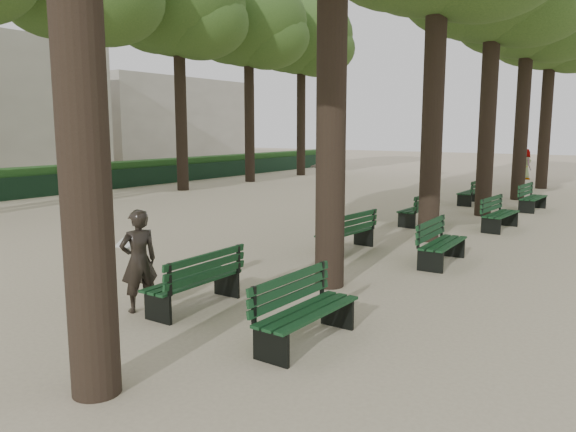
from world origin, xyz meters
The scene contains 20 objects.
ground centered at (0.00, 0.00, 0.00)m, with size 120.00×120.00×0.00m, color #C4B394.
tree_central_5 centered at (1.50, 23.00, 7.65)m, with size 6.00×6.00×9.95m.
tree_far_3 centered at (-12.00, 13.00, 8.14)m, with size 6.00×6.00×10.45m.
tree_far_4 centered at (-12.00, 18.00, 8.14)m, with size 6.00×6.00×10.45m.
tree_far_5 centered at (-12.00, 23.00, 8.14)m, with size 6.00×6.00×10.45m.
bench_left_0 centered at (0.37, 0.71, 0.27)m, with size 0.58×1.80×0.92m.
bench_left_1 centered at (0.37, 5.74, 0.27)m, with size 0.70×1.84×0.92m.
bench_left_2 centered at (0.37, 10.18, 0.27)m, with size 0.61×1.81×0.92m.
bench_left_3 centered at (0.37, 15.55, 0.27)m, with size 0.57×1.80×0.92m.
bench_right_0 centered at (2.63, 0.45, 0.27)m, with size 0.62×1.81×0.92m.
bench_right_1 centered at (2.63, 5.76, 0.27)m, with size 0.63×1.82×0.92m.
bench_right_2 centered at (2.63, 10.60, 0.27)m, with size 0.68×1.83×0.92m.
bench_right_3 centered at (2.63, 15.07, 0.27)m, with size 0.67×1.83×0.92m.
man_with_map centered at (-0.24, 0.13, 0.80)m, with size 0.70×0.71×1.61m.
pedestrian_d centered at (-0.17, 27.64, 0.84)m, with size 0.82×0.34×1.68m, color #262628.
pedestrian_e centered at (-8.69, 20.07, 0.76)m, with size 1.41×0.31×1.53m, color #262628.
pedestrian_a centered at (-5.06, 26.31, 0.81)m, with size 0.79×0.32×1.62m, color #262628.
fence centered at (-15.00, 11.00, 0.45)m, with size 0.08×42.00×0.90m, color black.
hedge centered at (-15.70, 11.00, 0.60)m, with size 1.20×42.00×1.20m, color #1C4919.
building_far centered at (-33.00, 30.00, 3.50)m, with size 12.00×16.00×7.00m, color #B7B2A3.
Camera 1 is at (6.39, -5.55, 2.82)m, focal length 35.00 mm.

